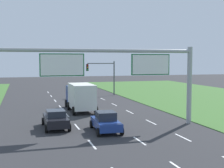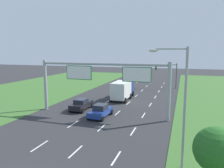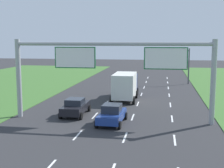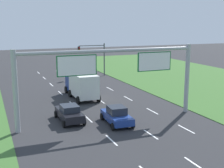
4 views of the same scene
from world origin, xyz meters
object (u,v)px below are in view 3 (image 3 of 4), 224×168
Objects in this scene: car_near_red at (112,114)px; box_truck at (125,85)px; car_lead_silver at (75,107)px; sign_gantry at (113,64)px; traffic_light_mast at (176,59)px.

car_near_red is 0.59× the size of box_truck.
car_near_red is 10.85m from box_truck.
car_near_red is at bearing -32.31° from car_lead_silver.
sign_gantry reaches higher than traffic_light_mast.
box_truck is at bearing 65.97° from car_lead_silver.
car_near_red is 4.49m from car_lead_silver.
sign_gantry is (0.09, -9.83, 3.21)m from box_truck.
traffic_light_mast reaches higher than car_near_red.
sign_gantry is at bearing -89.60° from box_truck.
car_lead_silver is 0.78× the size of traffic_light_mast.
sign_gantry is at bearing -104.69° from traffic_light_mast.
sign_gantry reaches higher than car_near_red.
car_lead_silver is 0.61× the size of box_truck.
box_truck is 10.34m from sign_gantry.
car_near_red is at bearing -104.07° from traffic_light_mast.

